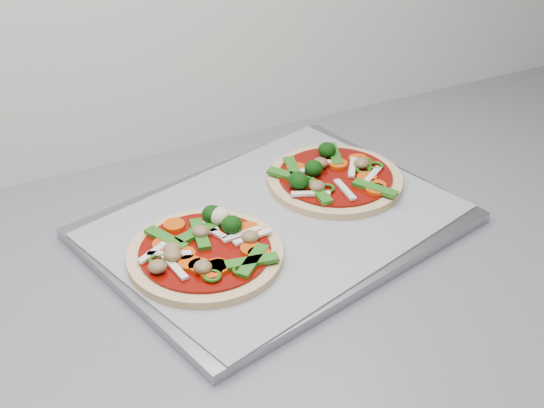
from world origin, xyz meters
name	(u,v)px	position (x,y,z in m)	size (l,w,h in m)	color
countertop	(229,290)	(0.00, 1.30, 0.88)	(3.60, 0.60, 0.04)	slate
baking_tray	(277,225)	(0.09, 1.35, 0.91)	(0.42, 0.31, 0.01)	#95959A
parchment	(277,220)	(0.09, 1.35, 0.91)	(0.40, 0.29, 0.00)	gray
pizza_left	(207,250)	(-0.02, 1.32, 0.93)	(0.22, 0.22, 0.03)	tan
pizza_right	(333,177)	(0.19, 1.40, 0.92)	(0.20, 0.20, 0.03)	tan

